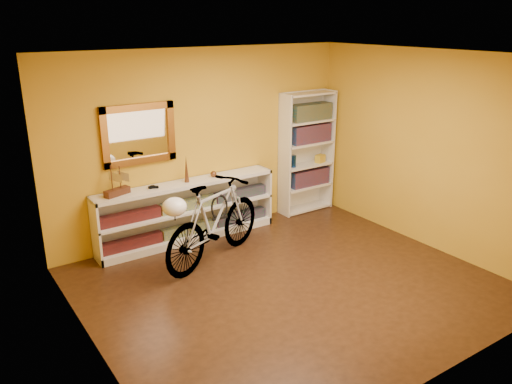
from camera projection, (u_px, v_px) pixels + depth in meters
floor at (289, 285)px, 6.01m from camera, size 4.50×4.00×0.01m
ceiling at (295, 55)px, 5.17m from camera, size 4.50×4.00×0.01m
back_wall at (204, 143)px, 7.16m from camera, size 4.50×0.01×2.60m
left_wall at (83, 223)px, 4.40m from camera, size 0.01×4.00×2.60m
right_wall at (427, 150)px, 6.78m from camera, size 0.01×4.00×2.60m
gilt_mirror at (139, 134)px, 6.55m from camera, size 0.98×0.06×0.78m
wall_socket at (258, 202)px, 7.96m from camera, size 0.09×0.02×0.09m
console_unit at (188, 211)px, 7.09m from camera, size 2.60×0.35×0.85m
cd_row_lower at (189, 229)px, 7.16m from camera, size 2.50×0.13×0.14m
cd_row_upper at (188, 204)px, 7.04m from camera, size 2.50×0.13×0.14m
model_ship at (116, 180)px, 6.38m from camera, size 0.36×0.23×0.40m
toy_car at (154, 188)px, 6.70m from camera, size 0.00×0.01×0.00m
bronze_ornament at (186, 169)px, 6.90m from camera, size 0.06×0.06×0.37m
decorative_orb at (213, 174)px, 7.16m from camera, size 0.09×0.09×0.09m
bookcase at (307, 153)px, 8.06m from camera, size 0.90×0.30×1.90m
book_row_a at (308, 177)px, 8.22m from camera, size 0.70×0.22×0.26m
book_row_b at (310, 133)px, 7.99m from camera, size 0.70×0.22×0.28m
book_row_c at (311, 112)px, 7.88m from camera, size 0.70×0.22×0.25m
travel_mug at (293, 161)px, 7.93m from camera, size 0.08×0.08×0.19m
red_tin at (296, 116)px, 7.79m from camera, size 0.17×0.17×0.17m
yellow_bag at (320, 159)px, 8.20m from camera, size 0.18×0.14×0.12m
bicycle at (214, 221)px, 6.46m from camera, size 1.10×1.87×1.07m
helmet at (174, 207)px, 5.78m from camera, size 0.28×0.27×0.21m
u_lock at (219, 207)px, 6.49m from camera, size 0.24×0.03×0.24m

